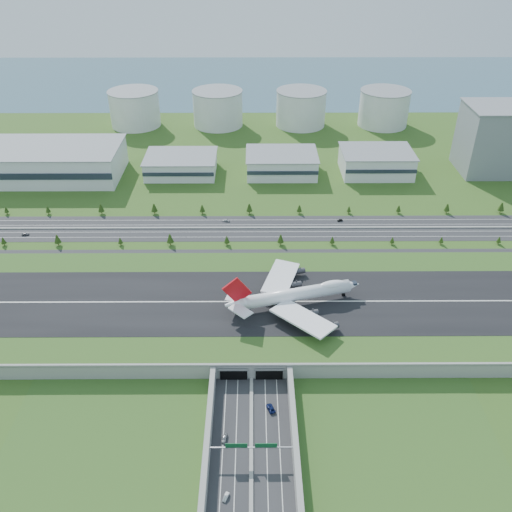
{
  "coord_description": "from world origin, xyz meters",
  "views": [
    {
      "loc": [
        1.24,
        -236.71,
        191.36
      ],
      "look_at": [
        2.62,
        35.0,
        15.5
      ],
      "focal_mm": 38.0,
      "sensor_mm": 36.0,
      "label": 1
    }
  ],
  "objects_px": {
    "car_4": "(25,234)",
    "car_5": "(340,220)",
    "fuel_tank_a": "(135,109)",
    "car_7": "(226,220)",
    "car_1": "(226,497)",
    "office_tower": "(491,139)",
    "car_2": "(271,408)",
    "car_0": "(225,438)",
    "boeing_747": "(294,295)"
  },
  "relations": [
    {
      "from": "car_4",
      "to": "car_7",
      "type": "distance_m",
      "value": 138.99
    },
    {
      "from": "fuel_tank_a",
      "to": "office_tower",
      "type": "bearing_deg",
      "value": -19.77
    },
    {
      "from": "fuel_tank_a",
      "to": "car_2",
      "type": "bearing_deg",
      "value": -71.25
    },
    {
      "from": "car_7",
      "to": "boeing_747",
      "type": "bearing_deg",
      "value": 30.99
    },
    {
      "from": "fuel_tank_a",
      "to": "car_2",
      "type": "relative_size",
      "value": 8.21
    },
    {
      "from": "car_4",
      "to": "car_7",
      "type": "relative_size",
      "value": 0.97
    },
    {
      "from": "office_tower",
      "to": "car_2",
      "type": "bearing_deg",
      "value": -125.91
    },
    {
      "from": "car_7",
      "to": "fuel_tank_a",
      "type": "bearing_deg",
      "value": -144.1
    },
    {
      "from": "car_4",
      "to": "car_5",
      "type": "bearing_deg",
      "value": -93.42
    },
    {
      "from": "fuel_tank_a",
      "to": "boeing_747",
      "type": "xyz_separation_m",
      "value": [
        143.07,
        -312.51,
        -2.7
      ]
    },
    {
      "from": "office_tower",
      "to": "fuel_tank_a",
      "type": "relative_size",
      "value": 1.1
    },
    {
      "from": "car_1",
      "to": "car_4",
      "type": "relative_size",
      "value": 0.83
    },
    {
      "from": "car_2",
      "to": "car_0",
      "type": "bearing_deg",
      "value": 17.74
    },
    {
      "from": "office_tower",
      "to": "car_1",
      "type": "bearing_deg",
      "value": -124.29
    },
    {
      "from": "fuel_tank_a",
      "to": "car_7",
      "type": "distance_m",
      "value": 229.12
    },
    {
      "from": "car_2",
      "to": "car_5",
      "type": "xyz_separation_m",
      "value": [
        54.9,
        174.15,
        -0.19
      ]
    },
    {
      "from": "boeing_747",
      "to": "car_1",
      "type": "bearing_deg",
      "value": -121.55
    },
    {
      "from": "office_tower",
      "to": "car_0",
      "type": "height_order",
      "value": "office_tower"
    },
    {
      "from": "car_7",
      "to": "car_5",
      "type": "bearing_deg",
      "value": 99.6
    },
    {
      "from": "office_tower",
      "to": "fuel_tank_a",
      "type": "distance_m",
      "value": 340.18
    },
    {
      "from": "boeing_747",
      "to": "office_tower",
      "type": "bearing_deg",
      "value": 33.19
    },
    {
      "from": "car_0",
      "to": "car_5",
      "type": "height_order",
      "value": "car_0"
    },
    {
      "from": "office_tower",
      "to": "car_4",
      "type": "relative_size",
      "value": 11.14
    },
    {
      "from": "car_1",
      "to": "car_7",
      "type": "height_order",
      "value": "car_7"
    },
    {
      "from": "car_1",
      "to": "car_4",
      "type": "xyz_separation_m",
      "value": [
        -146.91,
        198.63,
        0.16
      ]
    },
    {
      "from": "office_tower",
      "to": "car_1",
      "type": "height_order",
      "value": "office_tower"
    },
    {
      "from": "car_0",
      "to": "car_4",
      "type": "relative_size",
      "value": 0.98
    },
    {
      "from": "boeing_747",
      "to": "car_0",
      "type": "height_order",
      "value": "boeing_747"
    },
    {
      "from": "fuel_tank_a",
      "to": "car_0",
      "type": "xyz_separation_m",
      "value": [
        108.61,
        -395.47,
        -16.55
      ]
    },
    {
      "from": "car_0",
      "to": "boeing_747",
      "type": "bearing_deg",
      "value": 80.06
    },
    {
      "from": "office_tower",
      "to": "car_0",
      "type": "xyz_separation_m",
      "value": [
        -211.39,
        -280.47,
        -26.55
      ]
    },
    {
      "from": "boeing_747",
      "to": "fuel_tank_a",
      "type": "bearing_deg",
      "value": 99.64
    },
    {
      "from": "car_7",
      "to": "car_4",
      "type": "bearing_deg",
      "value": -72.5
    },
    {
      "from": "office_tower",
      "to": "car_7",
      "type": "bearing_deg",
      "value": -157.67
    },
    {
      "from": "fuel_tank_a",
      "to": "car_5",
      "type": "distance_m",
      "value": 275.73
    },
    {
      "from": "car_5",
      "to": "car_1",
      "type": "bearing_deg",
      "value": -38.38
    },
    {
      "from": "car_0",
      "to": "office_tower",
      "type": "bearing_deg",
      "value": 65.62
    },
    {
      "from": "car_7",
      "to": "car_0",
      "type": "bearing_deg",
      "value": 11.92
    },
    {
      "from": "fuel_tank_a",
      "to": "boeing_747",
      "type": "relative_size",
      "value": 0.65
    },
    {
      "from": "car_0",
      "to": "car_1",
      "type": "xyz_separation_m",
      "value": [
        1.67,
        -27.1,
        -0.15
      ]
    },
    {
      "from": "car_0",
      "to": "car_5",
      "type": "bearing_deg",
      "value": 81.12
    },
    {
      "from": "office_tower",
      "to": "car_5",
      "type": "height_order",
      "value": "office_tower"
    },
    {
      "from": "boeing_747",
      "to": "car_7",
      "type": "relative_size",
      "value": 14.98
    },
    {
      "from": "fuel_tank_a",
      "to": "car_0",
      "type": "height_order",
      "value": "fuel_tank_a"
    },
    {
      "from": "office_tower",
      "to": "car_0",
      "type": "relative_size",
      "value": 11.32
    },
    {
      "from": "car_5",
      "to": "fuel_tank_a",
      "type": "bearing_deg",
      "value": -157.9
    },
    {
      "from": "boeing_747",
      "to": "car_1",
      "type": "height_order",
      "value": "boeing_747"
    },
    {
      "from": "office_tower",
      "to": "car_2",
      "type": "height_order",
      "value": "office_tower"
    },
    {
      "from": "car_0",
      "to": "car_4",
      "type": "height_order",
      "value": "car_4"
    },
    {
      "from": "car_2",
      "to": "car_7",
      "type": "height_order",
      "value": "car_2"
    }
  ]
}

